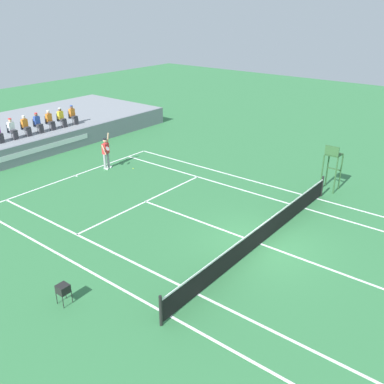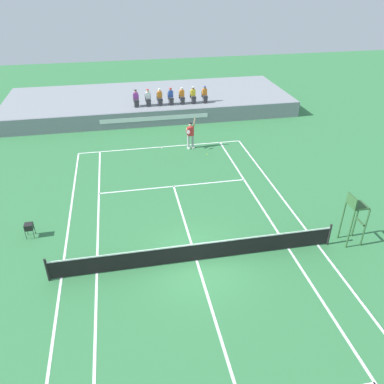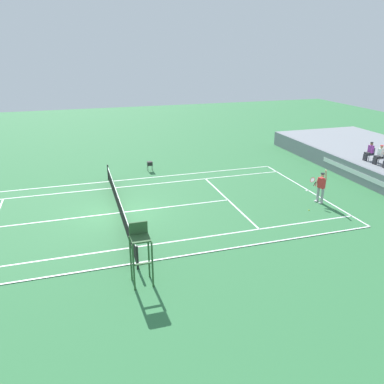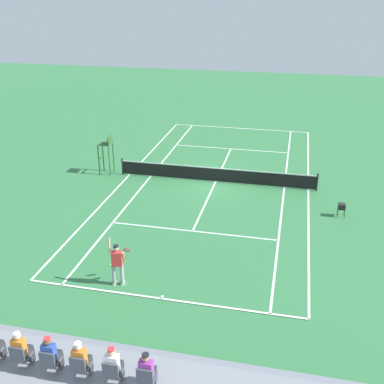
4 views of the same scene
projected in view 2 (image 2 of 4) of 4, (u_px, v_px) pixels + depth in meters
The scene contains 16 objects.
ground_plane at pixel (197, 261), 16.19m from camera, with size 80.00×80.00×0.00m, color #337542.
court at pixel (197, 261), 16.19m from camera, with size 11.08×23.88×0.03m.
net at pixel (197, 251), 15.93m from camera, with size 11.98×0.10×1.07m.
barrier_wall at pixel (155, 119), 29.32m from camera, with size 23.43×0.25×1.22m.
bleacher_platform at pixel (149, 101), 32.98m from camera, with size 23.43×8.43×1.22m, color gray.
spectator_seated_0 at pixel (136, 99), 29.63m from camera, with size 0.44×0.60×1.26m.
spectator_seated_1 at pixel (148, 98), 29.78m from camera, with size 0.44×0.60×1.26m.
spectator_seated_2 at pixel (160, 97), 29.93m from camera, with size 0.44×0.60×1.26m.
spectator_seated_3 at pixel (171, 97), 30.08m from camera, with size 0.44×0.60×1.26m.
spectator_seated_4 at pixel (182, 96), 30.22m from camera, with size 0.44×0.60×1.26m.
spectator_seated_5 at pixel (193, 95), 30.37m from camera, with size 0.44×0.60×1.26m.
spectator_seated_6 at pixel (205, 95), 30.52m from camera, with size 0.44×0.60×1.26m.
tennis_player at pixel (190, 135), 25.58m from camera, with size 0.74×0.75×2.08m.
tennis_ball at pixel (207, 154), 25.16m from camera, with size 0.07×0.07×0.07m, color #D1E533.
umpire_chair at pixel (355, 213), 16.54m from camera, with size 0.77×0.77×2.44m.
ball_hopper at pixel (29, 226), 17.36m from camera, with size 0.36×0.36×0.70m.
Camera 2 is at (-2.57, -12.17, 10.77)m, focal length 36.06 mm.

